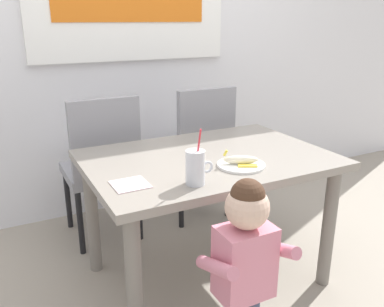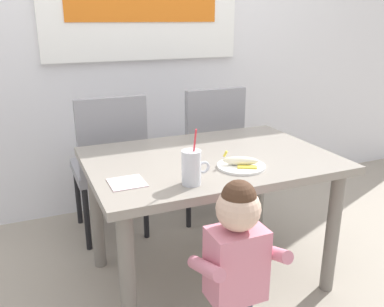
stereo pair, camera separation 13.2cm
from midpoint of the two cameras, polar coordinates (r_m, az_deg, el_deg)
ground_plane at (r=2.41m, az=3.92°, el=-16.80°), size 24.00×24.00×0.00m
back_wall at (r=3.06m, az=-6.01°, el=19.46°), size 6.40×0.17×2.90m
dining_table at (r=2.12m, az=4.28°, el=-3.12°), size 1.24×0.86×0.72m
dining_chair_left at (r=2.61m, az=-10.01°, el=-0.86°), size 0.44×0.44×0.96m
dining_chair_right at (r=2.85m, az=3.54°, el=1.07°), size 0.44×0.45×0.96m
toddler_standing at (r=1.62m, az=8.70°, el=-14.10°), size 0.33×0.24×0.84m
milk_cup at (r=1.71m, az=2.17°, el=-2.27°), size 0.13×0.08×0.25m
snack_plate at (r=1.95m, az=8.88°, el=-1.80°), size 0.23×0.23×0.01m
peeled_banana at (r=1.94m, az=8.89°, el=-1.11°), size 0.17×0.14×0.07m
paper_napkin at (r=1.76m, az=-7.03°, el=-4.12°), size 0.15×0.15×0.00m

